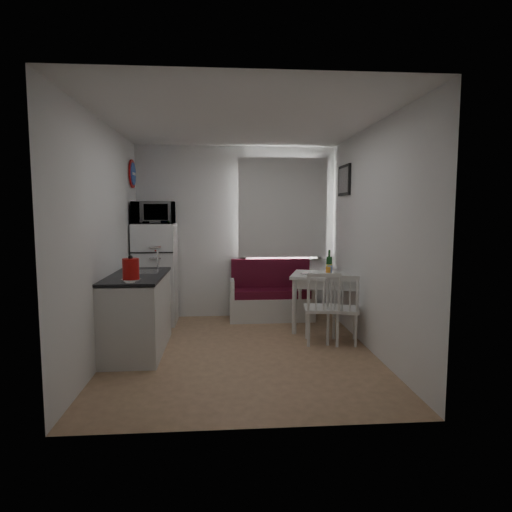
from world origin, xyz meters
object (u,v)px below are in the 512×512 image
(bench, at_px, (271,300))
(wine_bottle, at_px, (329,261))
(fridge, at_px, (156,274))
(chair_right, at_px, (344,301))
(chair_left, at_px, (324,300))
(microwave, at_px, (154,213))
(kitchen_counter, at_px, (138,312))
(dining_table, at_px, (331,280))
(kettle, at_px, (131,269))

(bench, distance_m, wine_bottle, 1.12)
(fridge, bearing_deg, wine_bottle, -10.32)
(bench, height_order, chair_right, bench)
(wine_bottle, bearing_deg, fridge, 169.68)
(chair_left, height_order, microwave, microwave)
(kitchen_counter, height_order, chair_right, kitchen_counter)
(dining_table, bearing_deg, fridge, -175.44)
(dining_table, bearing_deg, chair_right, -72.82)
(microwave, bearing_deg, bench, 5.37)
(dining_table, bearing_deg, microwave, -174.31)
(kitchen_counter, distance_m, bench, 2.19)
(kitchen_counter, relative_size, chair_right, 2.69)
(bench, height_order, wine_bottle, wine_bottle)
(kitchen_counter, relative_size, wine_bottle, 4.09)
(fridge, bearing_deg, chair_left, -28.94)
(bench, distance_m, dining_table, 1.06)
(chair_right, bearing_deg, kitchen_counter, -164.47)
(bench, relative_size, chair_right, 2.56)
(wine_bottle, bearing_deg, kettle, -150.87)
(chair_left, bearing_deg, wine_bottle, 79.01)
(microwave, bearing_deg, kettle, -89.01)
(kitchen_counter, relative_size, microwave, 2.33)
(chair_right, xyz_separation_m, kettle, (-2.40, -0.58, 0.50))
(chair_right, height_order, kettle, kettle)
(kettle, distance_m, wine_bottle, 2.75)
(chair_right, xyz_separation_m, microwave, (-2.43, 1.15, 1.07))
(dining_table, bearing_deg, chair_left, -93.52)
(kettle, xyz_separation_m, wine_bottle, (2.40, 1.34, -0.10))
(microwave, height_order, kettle, microwave)
(bench, distance_m, chair_right, 1.52)
(microwave, distance_m, kettle, 1.82)
(microwave, bearing_deg, chair_right, -25.36)
(kitchen_counter, height_order, microwave, microwave)
(fridge, height_order, kettle, fridge)
(dining_table, distance_m, microwave, 2.64)
(fridge, distance_m, wine_bottle, 2.48)
(fridge, bearing_deg, chair_right, -26.32)
(dining_table, xyz_separation_m, wine_bottle, (0.00, 0.10, 0.25))
(chair_left, xyz_separation_m, chair_right, (0.25, 0.00, -0.02))
(chair_left, distance_m, wine_bottle, 0.89)
(dining_table, height_order, fridge, fridge)
(bench, height_order, chair_left, bench)
(chair_left, height_order, fridge, fridge)
(bench, bearing_deg, dining_table, -41.48)
(kitchen_counter, height_order, dining_table, kitchen_counter)
(kitchen_counter, distance_m, microwave, 1.66)
(kitchen_counter, xyz_separation_m, kettle, (0.05, -0.54, 0.58))
(dining_table, distance_m, chair_left, 0.72)
(dining_table, relative_size, chair_left, 2.48)
(dining_table, xyz_separation_m, chair_left, (-0.25, -0.66, -0.13))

